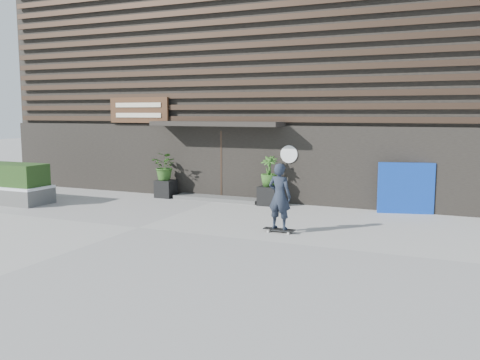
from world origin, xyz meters
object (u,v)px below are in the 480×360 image
at_px(planter_pot_left, 166,189).
at_px(skateboarder, 280,197).
at_px(raised_bed, 2,194).
at_px(blue_tarp, 406,188).
at_px(planter_pot_right, 269,196).

height_order(planter_pot_left, skateboarder, skateboarder).
bearing_deg(raised_bed, blue_tarp, 14.61).
bearing_deg(skateboarder, raised_bed, 176.83).
distance_m(planter_pot_left, blue_tarp, 7.93).
bearing_deg(blue_tarp, skateboarder, -138.69).
distance_m(planter_pot_right, raised_bed, 8.78).
relative_size(raised_bed, blue_tarp, 2.21).
height_order(planter_pot_right, blue_tarp, blue_tarp).
xyz_separation_m(planter_pot_left, raised_bed, (-4.48, -2.93, -0.05)).
bearing_deg(blue_tarp, planter_pot_right, 169.43).
bearing_deg(planter_pot_left, raised_bed, -146.80).
bearing_deg(skateboarder, planter_pot_right, 114.35).
relative_size(blue_tarp, skateboarder, 0.93).
relative_size(planter_pot_left, skateboarder, 0.35).
bearing_deg(planter_pot_right, skateboarder, -65.65).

